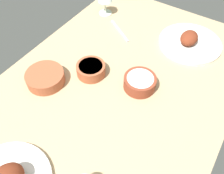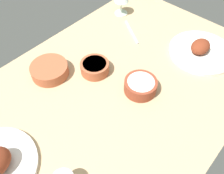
# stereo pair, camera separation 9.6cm
# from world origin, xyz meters

# --- Properties ---
(dining_table) EXTENTS (1.40, 0.90, 0.04)m
(dining_table) POSITION_xyz_m (0.00, 0.00, 0.02)
(dining_table) COLOR tan
(dining_table) RESTS_ON ground
(plate_far_side) EXTENTS (0.30, 0.30, 0.07)m
(plate_far_side) POSITION_xyz_m (0.44, -0.16, 0.06)
(plate_far_side) COLOR silver
(plate_far_side) RESTS_ON dining_table
(bowl_cream) EXTENTS (0.13, 0.13, 0.05)m
(bowl_cream) POSITION_xyz_m (0.08, -0.08, 0.07)
(bowl_cream) COLOR brown
(bowl_cream) RESTS_ON dining_table
(bowl_potatoes) EXTENTS (0.16, 0.16, 0.05)m
(bowl_potatoes) POSITION_xyz_m (-0.11, 0.26, 0.07)
(bowl_potatoes) COLOR #A35133
(bowl_potatoes) RESTS_ON dining_table
(bowl_pasta) EXTENTS (0.12, 0.12, 0.05)m
(bowl_pasta) POSITION_xyz_m (0.03, 0.13, 0.07)
(bowl_pasta) COLOR #A35133
(bowl_pasta) RESTS_ON dining_table
(fork_loose) EXTENTS (0.11, 0.16, 0.01)m
(fork_loose) POSITION_xyz_m (0.34, 0.18, 0.04)
(fork_loose) COLOR silver
(fork_loose) RESTS_ON dining_table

